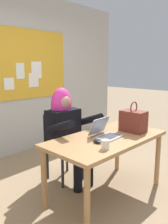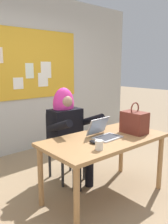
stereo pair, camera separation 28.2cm
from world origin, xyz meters
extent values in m
plane|color=#937A5B|center=(0.00, 0.00, 0.00)|extent=(24.00, 24.00, 0.00)
cube|color=#B2B2AD|center=(0.00, 2.03, 1.39)|extent=(5.46, 0.10, 2.77)
cube|color=gold|center=(0.00, 1.97, 1.55)|extent=(2.40, 0.02, 1.20)
cube|color=white|center=(-0.03, 1.96, 1.23)|extent=(0.19, 0.01, 0.20)
cube|color=white|center=(0.19, 1.96, 1.44)|extent=(0.17, 0.01, 0.26)
cube|color=white|center=(0.53, 1.96, 1.45)|extent=(0.22, 0.00, 0.30)
cube|color=white|center=(0.46, 1.96, 1.27)|extent=(0.21, 0.01, 0.25)
cube|color=#A37547|center=(0.01, -0.03, 0.70)|extent=(1.47, 0.80, 0.04)
cylinder|color=#A37547|center=(-0.66, -0.33, 0.34)|extent=(0.06, 0.06, 0.68)
cylinder|color=#A37547|center=(0.66, -0.37, 0.34)|extent=(0.06, 0.06, 0.68)
cylinder|color=#A37547|center=(-0.65, 0.31, 0.34)|extent=(0.06, 0.06, 0.68)
cylinder|color=#A37547|center=(0.68, 0.27, 0.34)|extent=(0.06, 0.06, 0.68)
cube|color=black|center=(-0.04, 0.63, 0.43)|extent=(0.46, 0.46, 0.04)
cube|color=black|center=(-0.02, 0.82, 0.67)|extent=(0.38, 0.07, 0.45)
cylinder|color=#262628|center=(0.11, 0.44, 0.20)|extent=(0.04, 0.04, 0.41)
cylinder|color=#262628|center=(-0.22, 0.47, 0.20)|extent=(0.04, 0.04, 0.41)
cylinder|color=#262628|center=(0.14, 0.78, 0.20)|extent=(0.04, 0.04, 0.41)
cylinder|color=#262628|center=(-0.19, 0.81, 0.20)|extent=(0.04, 0.04, 0.41)
cylinder|color=black|center=(0.04, 0.27, 0.22)|extent=(0.11, 0.11, 0.45)
cylinder|color=black|center=(-0.16, 0.27, 0.22)|extent=(0.11, 0.11, 0.45)
cylinder|color=black|center=(0.05, 0.43, 0.48)|extent=(0.17, 0.43, 0.15)
cylinder|color=black|center=(-0.15, 0.44, 0.48)|extent=(0.17, 0.43, 0.15)
cube|color=black|center=(-0.04, 0.65, 0.71)|extent=(0.43, 0.28, 0.52)
cylinder|color=black|center=(0.20, 0.41, 0.82)|extent=(0.11, 0.47, 0.24)
cylinder|color=black|center=(-0.30, 0.43, 0.82)|extent=(0.11, 0.47, 0.24)
sphere|color=#A37A60|center=(-0.04, 0.65, 1.07)|extent=(0.20, 0.20, 0.20)
ellipsoid|color=#D82D8C|center=(-0.04, 0.68, 1.03)|extent=(0.31, 0.23, 0.44)
cube|color=#B7B7BC|center=(0.02, -0.06, 0.73)|extent=(0.32, 0.23, 0.01)
cube|color=#333338|center=(0.02, -0.06, 0.74)|extent=(0.27, 0.16, 0.00)
cube|color=#B7B7BC|center=(0.02, 0.09, 0.84)|extent=(0.32, 0.10, 0.20)
cube|color=#99B7E0|center=(0.02, 0.08, 0.83)|extent=(0.28, 0.09, 0.17)
ellipsoid|color=black|center=(-0.23, -0.08, 0.74)|extent=(0.07, 0.11, 0.03)
cube|color=maroon|center=(0.42, -0.13, 0.85)|extent=(0.20, 0.30, 0.26)
torus|color=maroon|center=(0.42, -0.13, 1.02)|extent=(0.16, 0.02, 0.16)
cylinder|color=silver|center=(-0.32, -0.25, 0.77)|extent=(0.08, 0.08, 0.09)
camera|label=1|loc=(-2.07, -1.57, 1.53)|focal=37.53mm
camera|label=2|loc=(-1.87, -1.76, 1.53)|focal=37.53mm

